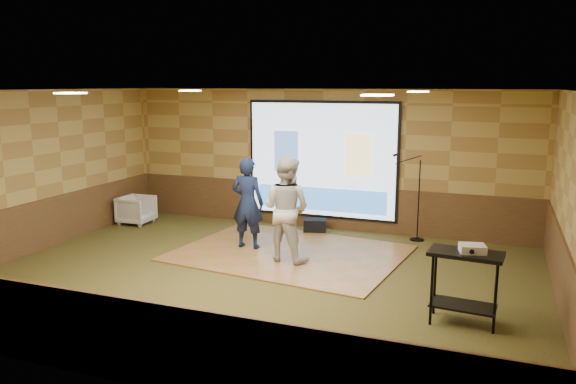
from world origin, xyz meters
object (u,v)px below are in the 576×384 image
at_px(banquet_chair, 137,210).
at_px(mic_stand, 415,216).
at_px(projector_screen, 322,161).
at_px(dance_floor, 290,253).
at_px(player_left, 248,203).
at_px(projector, 472,249).
at_px(av_table, 465,274).
at_px(duffel_bag, 315,226).
at_px(player_right, 286,209).

bearing_deg(banquet_chair, mic_stand, -83.50).
xyz_separation_m(projector_screen, dance_floor, (0.03, -2.02, -1.46)).
distance_m(player_left, projector, 4.64).
relative_size(projector_screen, projector, 10.51).
distance_m(projector_screen, player_left, 2.23).
distance_m(dance_floor, banquet_chair, 4.15).
bearing_deg(player_left, av_table, 151.72).
relative_size(av_table, banquet_chair, 1.39).
height_order(av_table, projector, projector).
xyz_separation_m(av_table, banquet_chair, (-7.24, 3.00, -0.37)).
height_order(player_left, duffel_bag, player_left).
height_order(projector_screen, mic_stand, projector_screen).
height_order(dance_floor, mic_stand, mic_stand).
bearing_deg(dance_floor, av_table, -32.89).
xyz_separation_m(av_table, projector, (0.07, 0.00, 0.34)).
bearing_deg(player_left, duffel_bag, -118.26).
xyz_separation_m(dance_floor, duffel_bag, (-0.03, 1.62, 0.13)).
distance_m(projector_screen, projector, 5.28).
height_order(dance_floor, player_right, player_right).
height_order(dance_floor, av_table, av_table).
height_order(player_left, av_table, player_left).
bearing_deg(duffel_bag, mic_stand, 4.43).
height_order(projector_screen, duffel_bag, projector_screen).
bearing_deg(projector_screen, player_left, -112.53).
distance_m(player_right, mic_stand, 2.97).
xyz_separation_m(projector_screen, player_right, (0.13, -2.45, -0.53)).
bearing_deg(av_table, projector, 0.50).
bearing_deg(projector, mic_stand, 94.64).
bearing_deg(player_right, projector, 163.03).
bearing_deg(player_right, banquet_chair, -7.97).
height_order(player_right, mic_stand, player_right).
distance_m(player_left, av_table, 4.58).
distance_m(av_table, projector, 0.35).
relative_size(projector, mic_stand, 0.18).
height_order(mic_stand, duffel_bag, mic_stand).
relative_size(dance_floor, player_left, 2.32).
bearing_deg(duffel_bag, player_left, -117.34).
bearing_deg(mic_stand, dance_floor, -120.84).
relative_size(projector_screen, banquet_chair, 4.75).
height_order(player_right, projector, player_right).
xyz_separation_m(mic_stand, duffel_bag, (-2.06, -0.16, -0.35)).
bearing_deg(projector_screen, av_table, -51.68).
bearing_deg(projector, duffel_bag, 118.49).
height_order(projector, banquet_chair, projector).
height_order(dance_floor, projector, projector).
bearing_deg(dance_floor, player_right, -77.30).
distance_m(projector, duffel_bag, 5.04).
xyz_separation_m(projector_screen, banquet_chair, (-4.00, -1.09, -1.16)).
bearing_deg(mic_stand, player_right, -113.19).
relative_size(av_table, projector, 3.08).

